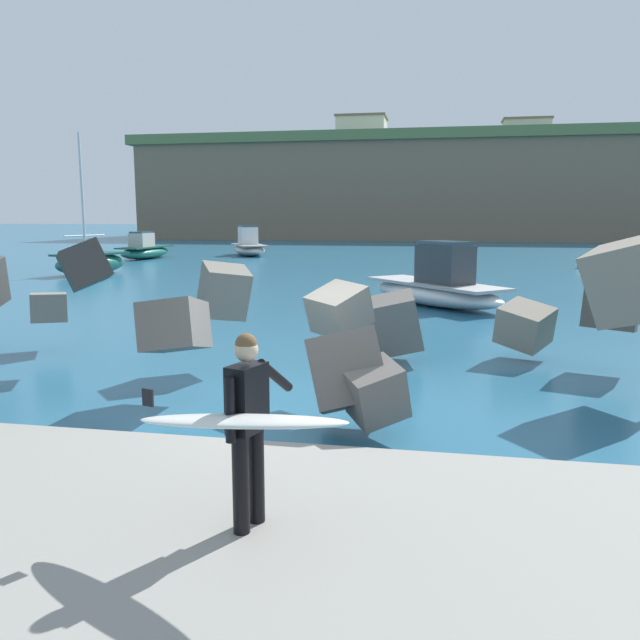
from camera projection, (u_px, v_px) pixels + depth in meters
name	position (u px, v px, depth m)	size (l,w,h in m)	color
ground_plane	(302.00, 415.00, 9.67)	(400.00, 400.00, 0.00)	#235B7A
walkway_path	(209.00, 537.00, 5.77)	(48.00, 4.40, 0.24)	gray
breakwater_jetty	(441.00, 323.00, 11.04)	(31.40, 7.25, 2.85)	#3D3A38
surfer_with_board	(244.00, 420.00, 5.44)	(2.10, 1.43, 1.78)	black
boat_near_left	(437.00, 286.00, 21.33)	(5.38, 5.67, 2.18)	white
boat_near_centre	(91.00, 262.00, 32.56)	(3.01, 4.50, 7.07)	#1E6656
boat_near_right	(145.00, 250.00, 44.44)	(2.27, 5.69, 1.92)	#1E6656
boat_mid_left	(249.00, 246.00, 48.07)	(4.32, 5.52, 2.26)	beige
mooring_buoy_middle	(579.00, 265.00, 36.32)	(0.44, 0.44, 0.44)	silver
headland_bluff	(495.00, 191.00, 89.09)	(92.40, 37.40, 12.87)	#756651
station_building_west	(526.00, 134.00, 95.21)	(7.05, 4.64, 4.45)	#B2ADA3
station_building_central	(362.00, 132.00, 93.55)	(7.32, 6.25, 4.53)	beige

